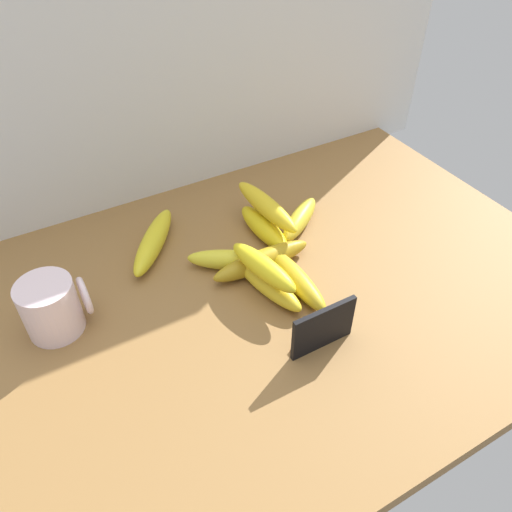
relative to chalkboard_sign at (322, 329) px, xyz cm
name	(u,v)px	position (x,y,z in cm)	size (l,w,h in cm)	color
counter_top	(275,296)	(0.13, 13.89, -5.36)	(110.00, 76.00, 3.00)	olive
back_wall	(170,36)	(0.13, 52.89, 28.14)	(130.00, 2.00, 70.00)	silver
chalkboard_sign	(322,329)	(0.00, 0.00, 0.00)	(11.00, 1.80, 8.40)	black
coffee_mug	(52,307)	(-34.82, 24.04, 0.93)	(10.38, 8.88, 9.58)	silver
banana_0	(264,228)	(5.90, 27.78, -1.76)	(15.26, 4.19, 4.19)	yellow
banana_1	(262,261)	(0.85, 19.89, -1.88)	(19.57, 3.96, 3.96)	#AC8B1C
banana_2	(300,219)	(13.74, 26.96, -2.01)	(15.04, 3.69, 3.69)	gold
banana_3	(267,284)	(-1.25, 14.39, -1.98)	(16.62, 3.75, 3.75)	yellow
banana_4	(153,241)	(-14.29, 34.72, -1.84)	(19.48, 4.04, 4.04)	yellow
banana_5	(232,260)	(-3.75, 22.74, -1.96)	(16.40, 3.79, 3.79)	yellow
banana_6	(296,279)	(3.78, 12.85, -1.99)	(17.38, 3.73, 3.73)	gold
banana_7	(266,206)	(7.17, 29.06, 2.18)	(18.95, 3.70, 3.70)	yellow
banana_8	(263,267)	(-1.75, 14.88, 1.75)	(15.30, 3.72, 3.72)	yellow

